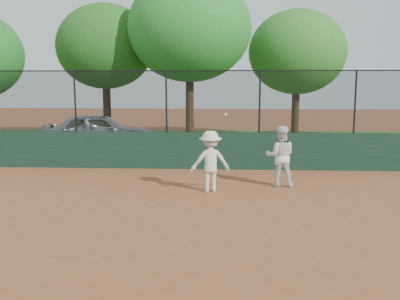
# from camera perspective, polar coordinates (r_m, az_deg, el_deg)

# --- Properties ---
(ground) EXTENTS (80.00, 80.00, 0.00)m
(ground) POSITION_cam_1_polar(r_m,az_deg,el_deg) (8.93, -6.00, -9.74)
(ground) COLOR brown
(ground) RESTS_ON ground
(back_wall) EXTENTS (26.00, 0.20, 1.20)m
(back_wall) POSITION_cam_1_polar(r_m,az_deg,el_deg) (14.59, -2.31, -0.07)
(back_wall) COLOR #183624
(back_wall) RESTS_ON ground
(grass_strip) EXTENTS (36.00, 12.00, 0.01)m
(grass_strip) POSITION_cam_1_polar(r_m,az_deg,el_deg) (20.60, -0.72, 0.81)
(grass_strip) COLOR #30541A
(grass_strip) RESTS_ON ground
(parked_car) EXTENTS (4.77, 2.52, 1.55)m
(parked_car) POSITION_cam_1_polar(r_m,az_deg,el_deg) (19.18, -12.75, 2.34)
(parked_car) COLOR #9EA2A7
(parked_car) RESTS_ON ground
(player_second) EXTENTS (0.84, 0.67, 1.65)m
(player_second) POSITION_cam_1_polar(r_m,az_deg,el_deg) (12.30, 10.23, -0.77)
(player_second) COLOR white
(player_second) RESTS_ON ground
(player_main) EXTENTS (1.12, 0.78, 2.06)m
(player_main) POSITION_cam_1_polar(r_m,az_deg,el_deg) (11.48, 1.32, -1.47)
(player_main) COLOR beige
(player_main) RESTS_ON ground
(fence_assembly) EXTENTS (26.00, 0.06, 2.00)m
(fence_assembly) POSITION_cam_1_polar(r_m,az_deg,el_deg) (14.44, -2.47, 6.36)
(fence_assembly) COLOR black
(fence_assembly) RESTS_ON back_wall
(tree_1) EXTENTS (4.43, 4.03, 6.34)m
(tree_1) POSITION_cam_1_polar(r_m,az_deg,el_deg) (21.19, -12.04, 12.79)
(tree_1) COLOR #402916
(tree_1) RESTS_ON ground
(tree_2) EXTENTS (5.26, 4.78, 7.35)m
(tree_2) POSITION_cam_1_polar(r_m,az_deg,el_deg) (19.54, -1.35, 15.29)
(tree_2) COLOR #402A17
(tree_2) RESTS_ON ground
(tree_3) EXTENTS (4.50, 4.09, 6.14)m
(tree_3) POSITION_cam_1_polar(r_m,az_deg,el_deg) (21.54, 12.34, 12.11)
(tree_3) COLOR #402915
(tree_3) RESTS_ON ground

